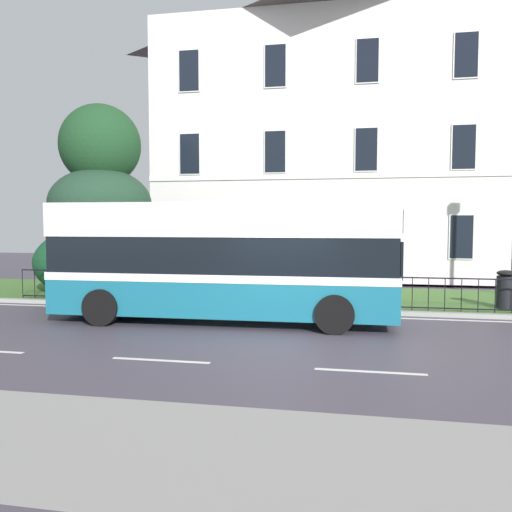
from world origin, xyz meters
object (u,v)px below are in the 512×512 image
Objects in this scene: evergreen_tree at (106,228)px; single_decker_bus at (224,259)px; litter_bin at (505,289)px; georgian_townhouse at (327,136)px.

evergreen_tree is 0.80× the size of single_decker_bus.
evergreen_tree is 13.82m from litter_bin.
evergreen_tree is (-7.69, -8.90, -4.56)m from georgian_townhouse.
evergreen_tree is at bearing -130.86° from georgian_townhouse.
single_decker_bus is at bearing -98.24° from georgian_townhouse.
georgian_townhouse is 13.49× the size of litter_bin.
evergreen_tree reaches higher than single_decker_bus.
georgian_townhouse is 1.67× the size of single_decker_bus.
single_decker_bus is (5.75, -4.53, -0.78)m from evergreen_tree.
litter_bin is (5.91, -10.55, -6.32)m from georgian_townhouse.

